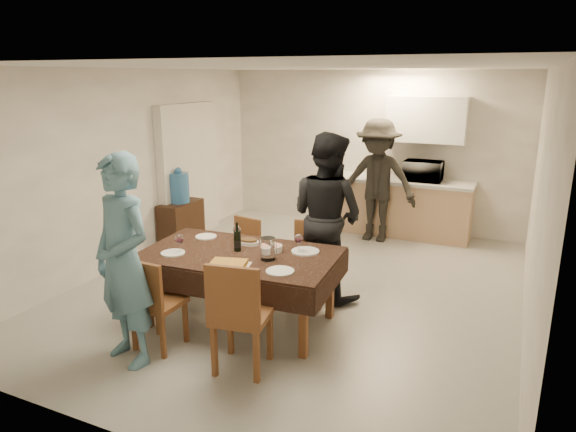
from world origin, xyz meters
name	(u,v)px	position (x,y,z in m)	size (l,w,h in m)	color
floor	(300,287)	(0.00, 0.00, 0.00)	(5.00, 6.00, 0.02)	#9E9D99
ceiling	(301,67)	(0.00, 0.00, 2.60)	(5.00, 6.00, 0.02)	white
wall_back	(371,150)	(0.00, 3.00, 1.30)	(5.00, 0.02, 2.60)	white
wall_front	(117,269)	(0.00, -3.00, 1.30)	(5.00, 0.02, 2.60)	white
wall_left	(131,168)	(-2.50, 0.00, 1.30)	(0.02, 6.00, 2.60)	white
wall_right	(539,205)	(2.50, 0.00, 1.30)	(0.02, 6.00, 2.60)	white
stub_partition	(189,172)	(-2.42, 1.20, 1.05)	(0.15, 1.40, 2.10)	silver
kitchen_base_cabinet	(400,208)	(0.60, 2.68, 0.43)	(2.20, 0.60, 0.86)	tan
kitchen_worktop	(401,181)	(0.60, 2.68, 0.89)	(2.24, 0.64, 0.05)	beige
upper_cabinet	(427,119)	(0.90, 2.82, 1.85)	(1.20, 0.34, 0.70)	white
dining_table	(240,256)	(-0.20, -1.10, 0.73)	(2.05, 1.28, 0.77)	black
chair_near_left	(152,295)	(-0.65, -1.94, 0.56)	(0.43, 0.43, 0.50)	brown
chair_near_right	(236,306)	(0.25, -1.95, 0.63)	(0.54, 0.54, 0.56)	brown
chair_far_left	(235,250)	(-0.65, -0.43, 0.52)	(0.45, 0.45, 0.46)	brown
chair_far_right	(305,258)	(0.25, -0.44, 0.56)	(0.48, 0.48, 0.49)	brown
console	(181,224)	(-2.28, 0.74, 0.34)	(0.36, 0.73, 0.67)	black
water_jug	(179,188)	(-2.28, 0.74, 0.90)	(0.30, 0.30, 0.44)	#3C7DC5
wine_bottle	(237,237)	(-0.25, -1.05, 0.92)	(0.07, 0.07, 0.30)	black
water_pitcher	(268,249)	(0.15, -1.15, 0.88)	(0.14, 0.14, 0.22)	white
savoury_tart	(228,264)	(-0.10, -1.48, 0.79)	(0.39, 0.29, 0.05)	#B18433
salad_bowl	(274,248)	(0.10, -0.92, 0.80)	(0.18, 0.18, 0.07)	white
mushroom_dish	(248,243)	(-0.25, -0.82, 0.79)	(0.21, 0.21, 0.04)	white
wine_glass_a	(179,243)	(-0.75, -1.35, 0.87)	(0.09, 0.09, 0.20)	white
wine_glass_b	(299,243)	(0.35, -0.85, 0.87)	(0.09, 0.09, 0.20)	white
wine_glass_c	(237,234)	(-0.40, -0.80, 0.86)	(0.08, 0.08, 0.19)	white
plate_near_left	(173,253)	(-0.80, -1.40, 0.78)	(0.24, 0.24, 0.01)	white
plate_near_right	(280,271)	(0.40, -1.40, 0.78)	(0.26, 0.26, 0.02)	white
plate_far_left	(206,237)	(-0.80, -0.80, 0.78)	(0.24, 0.24, 0.01)	white
plate_far_right	(305,251)	(0.40, -0.80, 0.78)	(0.28, 0.28, 0.02)	white
microwave	(423,171)	(0.93, 2.68, 1.07)	(0.57, 0.39, 0.32)	white
person_near	(124,261)	(-0.75, -2.15, 0.95)	(0.69, 0.45, 1.90)	teal
person_far	(327,216)	(0.35, -0.05, 0.96)	(0.93, 0.73, 1.92)	black
person_kitchen	(377,181)	(0.32, 2.23, 0.94)	(1.22, 0.70, 1.89)	black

